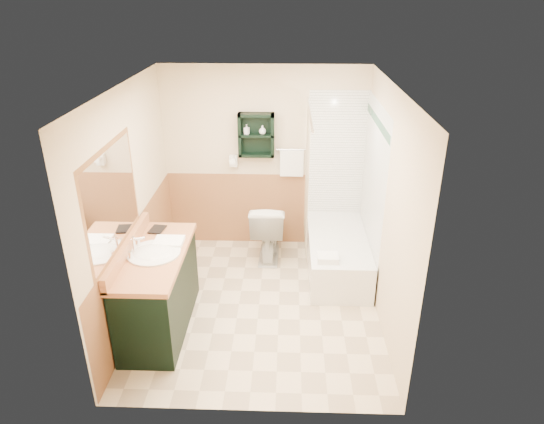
{
  "coord_description": "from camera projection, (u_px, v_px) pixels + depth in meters",
  "views": [
    {
      "loc": [
        0.3,
        -4.48,
        3.23
      ],
      "look_at": [
        0.14,
        0.2,
        1.05
      ],
      "focal_mm": 32.0,
      "sensor_mm": 36.0,
      "label": 1
    }
  ],
  "objects": [
    {
      "name": "floor",
      "position": [
        259.0,
        304.0,
        5.43
      ],
      "size": [
        3.0,
        3.0,
        0.0
      ],
      "primitive_type": "plane",
      "color": "beige",
      "rests_on": "ground"
    },
    {
      "name": "toilet",
      "position": [
        268.0,
        230.0,
        6.25
      ],
      "size": [
        0.45,
        0.79,
        0.76
      ],
      "primitive_type": "imported",
      "rotation": [
        0.0,
        0.0,
        3.12
      ],
      "color": "white",
      "rests_on": "ground"
    },
    {
      "name": "left_wall",
      "position": [
        129.0,
        205.0,
        4.96
      ],
      "size": [
        0.04,
        3.0,
        2.4
      ],
      "primitive_type": "cube",
      "color": "#FFEBC7",
      "rests_on": "ground"
    },
    {
      "name": "tub_towel",
      "position": [
        328.0,
        258.0,
        5.37
      ],
      "size": [
        0.23,
        0.2,
        0.07
      ],
      "primitive_type": "cube",
      "color": "white",
      "rests_on": "bathtub"
    },
    {
      "name": "tile_accent",
      "position": [
        378.0,
        122.0,
        5.27
      ],
      "size": [
        1.5,
        1.5,
        0.1
      ],
      "primitive_type": null,
      "color": "#154A31",
      "rests_on": "right_wall"
    },
    {
      "name": "right_wall",
      "position": [
        388.0,
        209.0,
        4.88
      ],
      "size": [
        0.04,
        3.0,
        2.4
      ],
      "primitive_type": "cube",
      "color": "#FFEBC7",
      "rests_on": "ground"
    },
    {
      "name": "wall_shelf",
      "position": [
        256.0,
        135.0,
        6.05
      ],
      "size": [
        0.45,
        0.15,
        0.55
      ],
      "primitive_type": "cube",
      "color": "black",
      "rests_on": "back_wall"
    },
    {
      "name": "shower_curtain",
      "position": [
        307.0,
        179.0,
        5.76
      ],
      "size": [
        1.05,
        1.05,
        1.7
      ],
      "primitive_type": null,
      "color": "beige",
      "rests_on": "curtain_rod"
    },
    {
      "name": "bathtub",
      "position": [
        337.0,
        254.0,
        5.98
      ],
      "size": [
        0.71,
        1.5,
        0.47
      ],
      "primitive_type": "cube",
      "color": "white",
      "rests_on": "ground"
    },
    {
      "name": "wainscot_left",
      "position": [
        140.0,
        264.0,
        5.26
      ],
      "size": [
        2.98,
        2.98,
        1.0
      ],
      "primitive_type": null,
      "color": "#A86C44",
      "rests_on": "left_wall"
    },
    {
      "name": "back_wall",
      "position": [
        265.0,
        159.0,
        6.3
      ],
      "size": [
        2.6,
        0.04,
        2.4
      ],
      "primitive_type": "cube",
      "color": "#FFEBC7",
      "rests_on": "ground"
    },
    {
      "name": "wainscot_back",
      "position": [
        265.0,
        209.0,
        6.56
      ],
      "size": [
        2.58,
        2.58,
        1.0
      ],
      "primitive_type": null,
      "color": "#A86C44",
      "rests_on": "back_wall"
    },
    {
      "name": "hair_dryer",
      "position": [
        234.0,
        161.0,
        6.23
      ],
      "size": [
        0.1,
        0.24,
        0.18
      ],
      "primitive_type": null,
      "color": "white",
      "rests_on": "back_wall"
    },
    {
      "name": "soap_bottle_b",
      "position": [
        262.0,
        131.0,
        6.02
      ],
      "size": [
        0.12,
        0.13,
        0.09
      ],
      "primitive_type": "imported",
      "rotation": [
        0.0,
        0.0,
        -0.32
      ],
      "color": "white",
      "rests_on": "wall_shelf"
    },
    {
      "name": "curtain_rod",
      "position": [
        310.0,
        112.0,
        5.25
      ],
      "size": [
        0.03,
        1.6,
        0.03
      ],
      "primitive_type": "cylinder",
      "rotation": [
        1.57,
        0.0,
        0.0
      ],
      "color": "silver",
      "rests_on": "back_wall"
    },
    {
      "name": "vanity_book",
      "position": [
        150.0,
        221.0,
        5.15
      ],
      "size": [
        0.15,
        0.04,
        0.2
      ],
      "primitive_type": "imported",
      "rotation": [
        0.0,
        0.0,
        -0.14
      ],
      "color": "black",
      "rests_on": "vanity"
    },
    {
      "name": "tile_right",
      "position": [
        372.0,
        194.0,
        5.62
      ],
      "size": [
        1.5,
        1.5,
        2.1
      ],
      "primitive_type": null,
      "color": "white",
      "rests_on": "right_wall"
    },
    {
      "name": "towel_bar",
      "position": [
        292.0,
        150.0,
        6.16
      ],
      "size": [
        0.4,
        0.06,
        0.4
      ],
      "primitive_type": null,
      "color": "white",
      "rests_on": "back_wall"
    },
    {
      "name": "vanity",
      "position": [
        158.0,
        291.0,
        4.91
      ],
      "size": [
        0.59,
        1.37,
        0.87
      ],
      "primitive_type": "cube",
      "color": "black",
      "rests_on": "ground"
    },
    {
      "name": "mirror_frame",
      "position": [
        112.0,
        200.0,
        4.34
      ],
      "size": [
        1.3,
        1.3,
        1.0
      ],
      "primitive_type": null,
      "color": "brown",
      "rests_on": "left_wall"
    },
    {
      "name": "counter_towel",
      "position": [
        169.0,
        242.0,
        4.91
      ],
      "size": [
        0.29,
        0.23,
        0.04
      ],
      "primitive_type": "cube",
      "color": "white",
      "rests_on": "vanity"
    },
    {
      "name": "tile_back",
      "position": [
        343.0,
        172.0,
        6.29
      ],
      "size": [
        0.95,
        0.95,
        2.1
      ],
      "primitive_type": null,
      "color": "white",
      "rests_on": "back_wall"
    },
    {
      "name": "soap_bottle_a",
      "position": [
        247.0,
        132.0,
        6.03
      ],
      "size": [
        0.09,
        0.13,
        0.06
      ],
      "primitive_type": "imported",
      "rotation": [
        0.0,
        0.0,
        -0.35
      ],
      "color": "white",
      "rests_on": "wall_shelf"
    },
    {
      "name": "mirror_glass",
      "position": [
        113.0,
        200.0,
        4.34
      ],
      "size": [
        1.2,
        1.2,
        0.9
      ],
      "primitive_type": null,
      "color": "white",
      "rests_on": "left_wall"
    },
    {
      "name": "ceiling",
      "position": [
        256.0,
        85.0,
        4.41
      ],
      "size": [
        2.6,
        3.0,
        0.04
      ],
      "primitive_type": "cube",
      "color": "white",
      "rests_on": "back_wall"
    }
  ]
}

